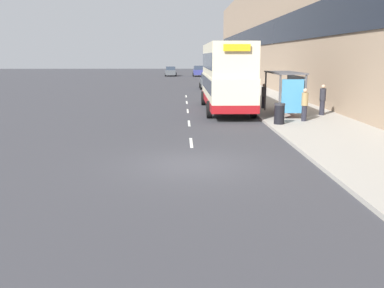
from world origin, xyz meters
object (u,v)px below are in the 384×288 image
(pedestrian_1, at_px, (290,93))
(pedestrian_3, at_px, (264,96))
(bus_shelter, at_px, (289,85))
(car_2, at_px, (199,70))
(car_3, at_px, (209,81))
(car_0, at_px, (171,71))
(litter_bin, at_px, (279,114))
(pedestrian_2, at_px, (323,100))
(double_decker_bus_near, at_px, (226,76))
(car_1, at_px, (199,71))
(pedestrian_4, at_px, (290,95))
(pedestrian_at_shelter, at_px, (305,104))

(pedestrian_1, bearing_deg, pedestrian_3, -151.81)
(bus_shelter, distance_m, car_2, 58.28)
(car_2, xyz_separation_m, pedestrian_1, (4.11, -53.64, 0.16))
(bus_shelter, distance_m, car_3, 22.74)
(car_0, height_order, litter_bin, car_0)
(car_2, xyz_separation_m, pedestrian_2, (4.90, -58.16, 0.18))
(double_decker_bus_near, height_order, car_2, double_decker_bus_near)
(double_decker_bus_near, xyz_separation_m, litter_bin, (2.08, -6.33, -1.61))
(car_0, relative_size, car_1, 1.06)
(double_decker_bus_near, bearing_deg, pedestrian_4, 2.55)
(car_2, distance_m, pedestrian_3, 54.74)
(car_0, xyz_separation_m, car_3, (4.90, -30.60, 0.01))
(pedestrian_3, bearing_deg, pedestrian_1, 28.19)
(double_decker_bus_near, xyz_separation_m, pedestrian_3, (2.55, 0.41, -1.32))
(pedestrian_1, relative_size, pedestrian_2, 0.97)
(bus_shelter, height_order, double_decker_bus_near, double_decker_bus_near)
(pedestrian_4, bearing_deg, double_decker_bus_near, -177.45)
(pedestrian_4, bearing_deg, pedestrian_3, 172.71)
(pedestrian_2, relative_size, pedestrian_4, 1.02)
(bus_shelter, relative_size, pedestrian_at_shelter, 2.43)
(car_3, relative_size, litter_bin, 3.74)
(car_1, xyz_separation_m, car_3, (-0.06, -29.56, -0.05))
(double_decker_bus_near, relative_size, car_1, 2.64)
(car_1, relative_size, car_2, 0.94)
(car_1, xyz_separation_m, car_2, (0.29, 6.15, -0.04))
(double_decker_bus_near, bearing_deg, car_0, 95.51)
(bus_shelter, xyz_separation_m, car_2, (-2.88, 58.20, -1.01))
(pedestrian_2, height_order, litter_bin, pedestrian_2)
(car_1, distance_m, litter_bin, 55.33)
(double_decker_bus_near, xyz_separation_m, car_2, (0.42, 55.11, -1.42))
(car_2, bearing_deg, car_3, -90.56)
(pedestrian_4, bearing_deg, bus_shelter, -106.39)
(pedestrian_3, height_order, pedestrian_4, pedestrian_4)
(double_decker_bus_near, distance_m, pedestrian_3, 2.90)
(car_0, relative_size, car_3, 1.06)
(bus_shelter, xyz_separation_m, litter_bin, (-1.22, -3.25, -1.21))
(bus_shelter, bearing_deg, pedestrian_at_shelter, -82.02)
(double_decker_bus_near, height_order, car_3, double_decker_bus_near)
(car_3, xyz_separation_m, litter_bin, (2.00, -25.74, -0.18))
(car_0, bearing_deg, bus_shelter, 98.70)
(car_3, bearing_deg, pedestrian_2, -76.84)
(bus_shelter, relative_size, pedestrian_3, 2.60)
(pedestrian_at_shelter, bearing_deg, litter_bin, -148.11)
(car_3, xyz_separation_m, pedestrian_at_shelter, (3.55, -24.78, 0.17))
(car_0, relative_size, pedestrian_3, 2.58)
(pedestrian_at_shelter, bearing_deg, car_3, 98.14)
(car_3, relative_size, pedestrian_1, 2.28)
(double_decker_bus_near, xyz_separation_m, pedestrian_1, (4.53, 1.47, -1.26))
(litter_bin, bearing_deg, car_1, 92.02)
(bus_shelter, relative_size, double_decker_bus_near, 0.40)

